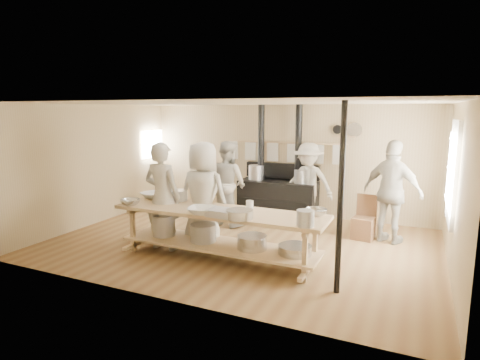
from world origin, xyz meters
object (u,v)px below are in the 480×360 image
Objects in this scene: prep_table at (218,229)px; cook_center at (203,196)px; stove at (278,195)px; cook_by_window at (308,183)px; chair at (364,226)px; cook_left at (228,183)px; cook_right at (392,192)px; cook_far_left at (162,196)px; roasting_pan at (224,213)px.

cook_center reaches higher than prep_table.
cook_center is (-0.51, -2.63, 0.45)m from stove.
cook_by_window reaches higher than prep_table.
cook_left is at bearing -168.26° from chair.
cook_right is 1.95m from cook_by_window.
stove reaches higher than cook_center.
cook_right reaches higher than cook_far_left.
stove is 3.38m from roasting_pan.
cook_far_left is 1.09× the size of cook_by_window.
cook_by_window is 3.56× the size of roasting_pan.
cook_center is (0.64, 0.33, 0.00)m from cook_far_left.
cook_far_left is at bearing -139.41° from chair.
roasting_pan is at bearing -50.57° from prep_table.
prep_table is 1.97× the size of cook_left.
cook_left is at bearing 111.63° from prep_table.
cook_by_window is at bearing 159.39° from chair.
cook_right is at bearing 2.27° from chair.
prep_table is at bearing -90.04° from stove.
stove is 1.35× the size of cook_far_left.
stove is 0.72× the size of prep_table.
cook_far_left is 2.27× the size of chair.
cook_far_left is 0.99× the size of cook_right.
cook_far_left is at bearing -118.97° from cook_by_window.
stove reaches higher than cook_right.
cook_far_left is 1.92m from cook_left.
cook_left is 3.67× the size of roasting_pan.
cook_far_left is 1.00× the size of cook_center.
cook_far_left reaches higher than prep_table.
cook_far_left reaches higher than cook_by_window.
cook_by_window is at bearing -12.58° from stove.
cook_right is at bearing -154.92° from cook_left.
cook_left is 0.94× the size of cook_right.
cook_center is 1.00× the size of cook_right.
cook_left is at bearing 25.02° from cook_right.
cook_far_left is 1.47m from roasting_pan.
cook_right is (2.55, -0.92, 0.45)m from stove.
stove reaches higher than cook_by_window.
chair is at bearing 53.97° from roasting_pan.
cook_right is 1.09× the size of cook_by_window.
cook_center is at bearing -100.88° from stove.
cook_far_left is at bearing 26.80° from cook_center.
cook_by_window is at bearing -123.97° from cook_far_left.
cook_by_window is (-1.80, 0.75, -0.08)m from cook_right.
prep_table is at bearing 133.98° from cook_left.
roasting_pan is at bearing 164.86° from cook_far_left.
stove reaches higher than cook_far_left.
cook_left reaches higher than cook_by_window.
chair is at bearing -146.81° from cook_far_left.
prep_table is 2.97m from cook_by_window.
stove is at bearing -110.94° from cook_far_left.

